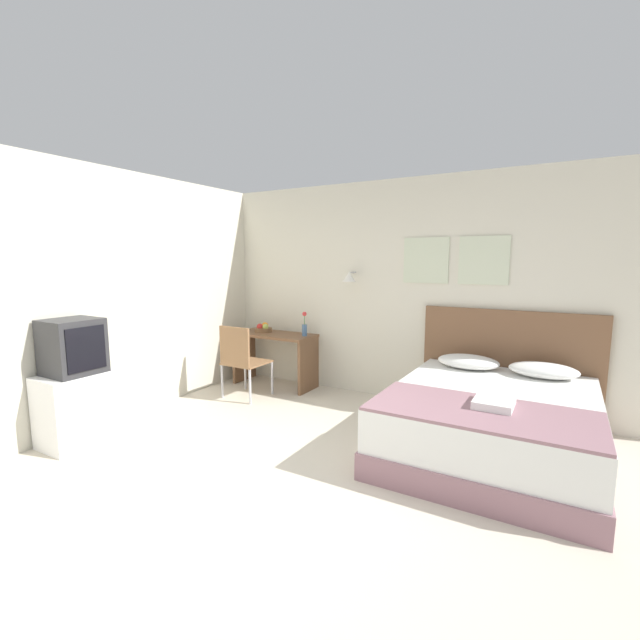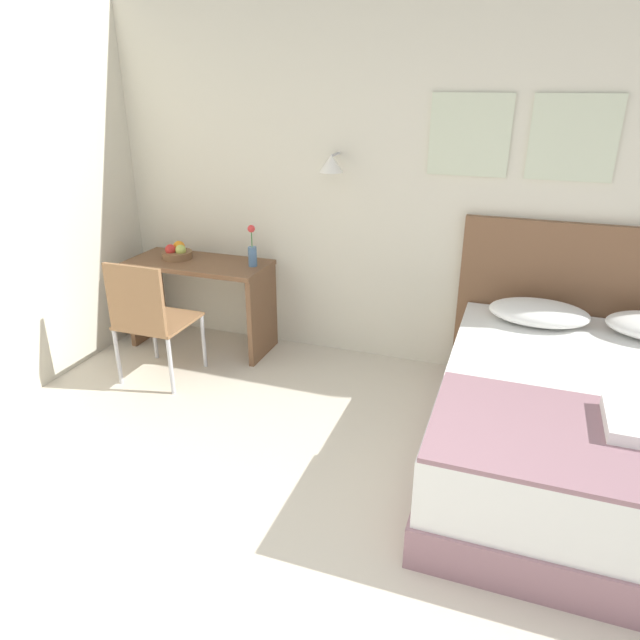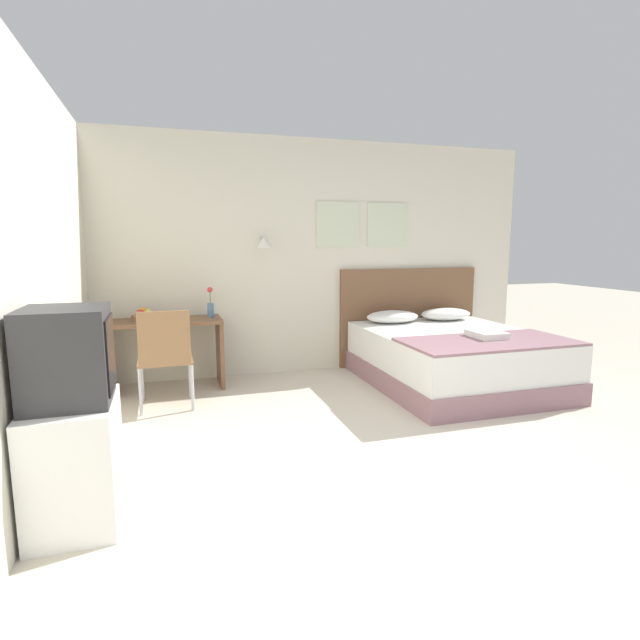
{
  "view_description": "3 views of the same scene",
  "coord_description": "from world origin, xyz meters",
  "px_view_note": "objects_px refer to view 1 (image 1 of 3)",
  "views": [
    {
      "loc": [
        1.78,
        -2.11,
        1.71
      ],
      "look_at": [
        -0.6,
        2.0,
        1.04
      ],
      "focal_mm": 24.0,
      "sensor_mm": 36.0,
      "label": 1
    },
    {
      "loc": [
        0.75,
        -1.22,
        2.03
      ],
      "look_at": [
        -0.33,
        1.77,
        0.69
      ],
      "focal_mm": 32.0,
      "sensor_mm": 36.0,
      "label": 2
    },
    {
      "loc": [
        -1.6,
        -2.74,
        1.51
      ],
      "look_at": [
        -0.29,
        1.42,
        0.82
      ],
      "focal_mm": 28.0,
      "sensor_mm": 36.0,
      "label": 3
    }
  ],
  "objects_px": {
    "pillow_left": "(468,362)",
    "folded_towel_near_foot": "(494,402)",
    "desk_chair": "(241,357)",
    "bed": "(491,424)",
    "desk": "(275,349)",
    "tv_stand": "(78,408)",
    "throw_blanket": "(481,411)",
    "pillow_right": "(543,370)",
    "television": "(73,346)",
    "flower_vase": "(304,327)",
    "fruit_bowl": "(263,328)",
    "headboard": "(507,365)"
  },
  "relations": [
    {
      "from": "throw_blanket",
      "to": "folded_towel_near_foot",
      "type": "bearing_deg",
      "value": 62.51
    },
    {
      "from": "bed",
      "to": "pillow_left",
      "type": "distance_m",
      "value": 0.91
    },
    {
      "from": "pillow_left",
      "to": "folded_towel_near_foot",
      "type": "bearing_deg",
      "value": -70.38
    },
    {
      "from": "flower_vase",
      "to": "tv_stand",
      "type": "height_order",
      "value": "flower_vase"
    },
    {
      "from": "flower_vase",
      "to": "tv_stand",
      "type": "distance_m",
      "value": 2.7
    },
    {
      "from": "fruit_bowl",
      "to": "desk",
      "type": "bearing_deg",
      "value": -7.0
    },
    {
      "from": "folded_towel_near_foot",
      "to": "desk_chair",
      "type": "bearing_deg",
      "value": 169.78
    },
    {
      "from": "pillow_right",
      "to": "flower_vase",
      "type": "relative_size",
      "value": 1.97
    },
    {
      "from": "desk_chair",
      "to": "bed",
      "type": "bearing_deg",
      "value": -1.85
    },
    {
      "from": "flower_vase",
      "to": "desk_chair",
      "type": "bearing_deg",
      "value": -123.66
    },
    {
      "from": "folded_towel_near_foot",
      "to": "fruit_bowl",
      "type": "xyz_separation_m",
      "value": [
        -3.16,
        1.24,
        0.15
      ]
    },
    {
      "from": "folded_towel_near_foot",
      "to": "television",
      "type": "relative_size",
      "value": 0.69
    },
    {
      "from": "throw_blanket",
      "to": "fruit_bowl",
      "type": "relative_size",
      "value": 6.79
    },
    {
      "from": "television",
      "to": "desk_chair",
      "type": "bearing_deg",
      "value": 74.74
    },
    {
      "from": "pillow_left",
      "to": "desk_chair",
      "type": "relative_size",
      "value": 0.69
    },
    {
      "from": "headboard",
      "to": "flower_vase",
      "type": "relative_size",
      "value": 5.65
    },
    {
      "from": "folded_towel_near_foot",
      "to": "flower_vase",
      "type": "bearing_deg",
      "value": 153.48
    },
    {
      "from": "bed",
      "to": "desk_chair",
      "type": "relative_size",
      "value": 2.2
    },
    {
      "from": "pillow_right",
      "to": "desk",
      "type": "bearing_deg",
      "value": 179.73
    },
    {
      "from": "television",
      "to": "tv_stand",
      "type": "bearing_deg",
      "value": 180.0
    },
    {
      "from": "desk_chair",
      "to": "folded_towel_near_foot",
      "type": "bearing_deg",
      "value": -10.22
    },
    {
      "from": "pillow_left",
      "to": "fruit_bowl",
      "type": "bearing_deg",
      "value": 179.15
    },
    {
      "from": "fruit_bowl",
      "to": "pillow_right",
      "type": "bearing_deg",
      "value": -0.67
    },
    {
      "from": "folded_towel_near_foot",
      "to": "desk",
      "type": "bearing_deg",
      "value": 157.72
    },
    {
      "from": "bed",
      "to": "desk",
      "type": "bearing_deg",
      "value": 165.06
    },
    {
      "from": "headboard",
      "to": "bed",
      "type": "bearing_deg",
      "value": -90.0
    },
    {
      "from": "fruit_bowl",
      "to": "tv_stand",
      "type": "bearing_deg",
      "value": -96.84
    },
    {
      "from": "headboard",
      "to": "desk_chair",
      "type": "height_order",
      "value": "headboard"
    },
    {
      "from": "headboard",
      "to": "tv_stand",
      "type": "distance_m",
      "value": 4.34
    },
    {
      "from": "pillow_right",
      "to": "television",
      "type": "relative_size",
      "value": 1.24
    },
    {
      "from": "headboard",
      "to": "flower_vase",
      "type": "bearing_deg",
      "value": -174.6
    },
    {
      "from": "headboard",
      "to": "folded_towel_near_foot",
      "type": "relative_size",
      "value": 5.14
    },
    {
      "from": "tv_stand",
      "to": "throw_blanket",
      "type": "bearing_deg",
      "value": 17.7
    },
    {
      "from": "pillow_right",
      "to": "throw_blanket",
      "type": "distance_m",
      "value": 1.38
    },
    {
      "from": "flower_vase",
      "to": "pillow_left",
      "type": "bearing_deg",
      "value": -1.42
    },
    {
      "from": "fruit_bowl",
      "to": "television",
      "type": "height_order",
      "value": "television"
    },
    {
      "from": "headboard",
      "to": "tv_stand",
      "type": "height_order",
      "value": "headboard"
    },
    {
      "from": "pillow_left",
      "to": "desk_chair",
      "type": "xyz_separation_m",
      "value": [
        -2.55,
        -0.66,
        -0.11
      ]
    },
    {
      "from": "flower_vase",
      "to": "pillow_right",
      "type": "bearing_deg",
      "value": -1.06
    },
    {
      "from": "fruit_bowl",
      "to": "tv_stand",
      "type": "distance_m",
      "value": 2.51
    },
    {
      "from": "pillow_left",
      "to": "desk",
      "type": "bearing_deg",
      "value": 179.66
    },
    {
      "from": "pillow_left",
      "to": "folded_towel_near_foot",
      "type": "relative_size",
      "value": 1.79
    },
    {
      "from": "pillow_right",
      "to": "throw_blanket",
      "type": "height_order",
      "value": "pillow_right"
    },
    {
      "from": "television",
      "to": "bed",
      "type": "bearing_deg",
      "value": 26.19
    },
    {
      "from": "headboard",
      "to": "pillow_right",
      "type": "distance_m",
      "value": 0.45
    },
    {
      "from": "television",
      "to": "fruit_bowl",
      "type": "bearing_deg",
      "value": 83.23
    },
    {
      "from": "headboard",
      "to": "television",
      "type": "xyz_separation_m",
      "value": [
        -3.38,
        -2.7,
        0.33
      ]
    },
    {
      "from": "desk_chair",
      "to": "flower_vase",
      "type": "distance_m",
      "value": 0.91
    },
    {
      "from": "pillow_left",
      "to": "tv_stand",
      "type": "distance_m",
      "value": 3.89
    },
    {
      "from": "throw_blanket",
      "to": "flower_vase",
      "type": "bearing_deg",
      "value": 150.23
    }
  ]
}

